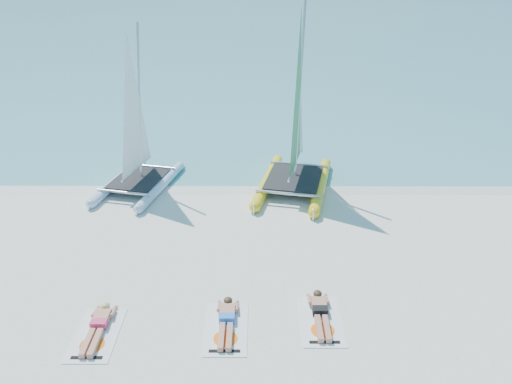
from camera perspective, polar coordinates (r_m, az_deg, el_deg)
ground at (r=14.20m, az=-3.92°, el=-8.62°), size 140.00×140.00×0.00m
sea at (r=75.17m, az=-0.62°, el=19.30°), size 140.00×115.00×0.01m
wet_sand_strip at (r=19.00m, az=-2.84°, el=0.69°), size 140.00×1.40×0.01m
catamaran_blue at (r=18.80m, az=-13.59°, el=5.63°), size 3.03×4.78×6.04m
catamaran_yellow at (r=18.56m, az=4.76°, el=7.19°), size 3.40×5.54×6.86m
towel_a at (r=12.54m, az=-17.75°, el=-15.25°), size 1.00×1.85×0.02m
sunbather_a at (r=12.61m, az=-17.56°, el=-14.31°), size 0.37×1.73×0.26m
towel_b at (r=12.15m, az=-3.40°, el=-15.32°), size 1.00×1.85×0.02m
sunbather_b at (r=12.23m, az=-3.37°, el=-14.35°), size 0.37×1.73×0.26m
towel_c at (r=12.45m, az=7.43°, el=-14.38°), size 1.00×1.85×0.02m
sunbather_c at (r=12.52m, az=7.35°, el=-13.44°), size 0.37×1.73×0.26m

